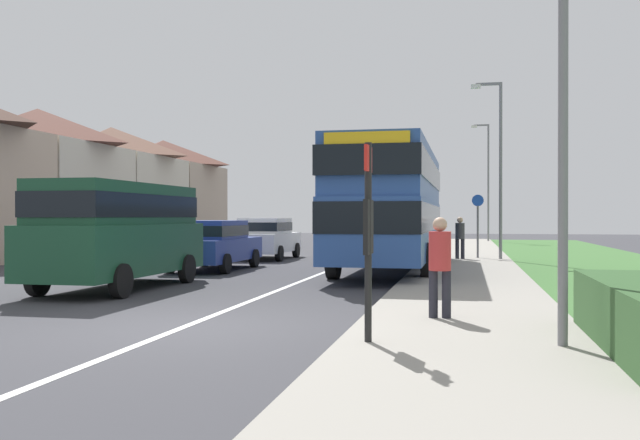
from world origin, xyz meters
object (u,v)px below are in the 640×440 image
(double_decker_bus, at_px, (392,202))
(street_lamp_mid, at_px, (497,158))
(parked_van_dark_green, at_px, (119,227))
(pedestrian_at_stop, at_px, (440,262))
(street_lamp_near, at_px, (554,21))
(cycle_route_sign, at_px, (478,223))
(parked_car_blue, at_px, (213,243))
(pedestrian_walking_away, at_px, (460,236))
(street_lamp_far, at_px, (487,175))
(parked_car_white, at_px, (266,237))
(bus_stop_sign, at_px, (368,228))

(double_decker_bus, distance_m, street_lamp_mid, 6.25)
(parked_van_dark_green, height_order, pedestrian_at_stop, parked_van_dark_green)
(street_lamp_near, bearing_deg, cycle_route_sign, 91.92)
(parked_car_blue, xyz_separation_m, pedestrian_walking_away, (7.55, 5.62, 0.11))
(cycle_route_sign, bearing_deg, parked_car_blue, -141.94)
(parked_car_blue, bearing_deg, street_lamp_mid, 32.99)
(pedestrian_walking_away, relative_size, cycle_route_sign, 0.66)
(pedestrian_at_stop, distance_m, street_lamp_far, 35.33)
(pedestrian_at_stop, xyz_separation_m, street_lamp_mid, (1.52, 15.52, 2.88))
(parked_car_blue, bearing_deg, pedestrian_walking_away, 36.66)
(street_lamp_mid, xyz_separation_m, street_lamp_far, (0.16, 19.61, 0.52))
(double_decker_bus, height_order, street_lamp_far, street_lamp_far)
(street_lamp_far, bearing_deg, parked_van_dark_green, -106.37)
(parked_car_white, relative_size, street_lamp_mid, 0.64)
(double_decker_bus, relative_size, street_lamp_mid, 1.69)
(parked_van_dark_green, height_order, cycle_route_sign, cycle_route_sign)
(pedestrian_at_stop, xyz_separation_m, cycle_route_sign, (0.82, 16.16, 0.45))
(pedestrian_walking_away, height_order, street_lamp_far, street_lamp_far)
(parked_van_dark_green, xyz_separation_m, street_lamp_far, (9.16, 31.20, 2.94))
(pedestrian_at_stop, distance_m, street_lamp_mid, 15.85)
(parked_van_dark_green, bearing_deg, pedestrian_at_stop, -27.67)
(pedestrian_at_stop, relative_size, pedestrian_walking_away, 1.00)
(parked_car_white, distance_m, street_lamp_mid, 9.34)
(street_lamp_near, bearing_deg, pedestrian_at_stop, 125.37)
(double_decker_bus, distance_m, bus_stop_sign, 12.83)
(parked_car_blue, bearing_deg, parked_car_white, 89.58)
(bus_stop_sign, bearing_deg, double_decker_bus, 94.74)
(pedestrian_at_stop, relative_size, cycle_route_sign, 0.66)
(parked_van_dark_green, xyz_separation_m, street_lamp_near, (8.92, -5.94, 2.60))
(parked_car_white, height_order, pedestrian_at_stop, pedestrian_at_stop)
(parked_car_blue, xyz_separation_m, street_lamp_near, (8.81, -11.75, 3.17))
(parked_car_blue, xyz_separation_m, street_lamp_mid, (8.90, 5.78, 2.99))
(double_decker_bus, bearing_deg, street_lamp_far, 81.82)
(parked_van_dark_green, height_order, bus_stop_sign, bus_stop_sign)
(pedestrian_walking_away, distance_m, street_lamp_mid, 3.19)
(cycle_route_sign, relative_size, street_lamp_near, 0.36)
(pedestrian_at_stop, bearing_deg, street_lamp_far, 87.27)
(parked_car_white, bearing_deg, cycle_route_sign, 4.88)
(bus_stop_sign, bearing_deg, cycle_route_sign, 84.97)
(double_decker_bus, relative_size, parked_van_dark_green, 2.03)
(street_lamp_far, bearing_deg, parked_car_white, -114.64)
(parked_car_blue, relative_size, street_lamp_near, 0.65)
(bus_stop_sign, distance_m, street_lamp_near, 3.36)
(street_lamp_mid, relative_size, street_lamp_far, 0.87)
(street_lamp_near, bearing_deg, parked_van_dark_green, 146.33)
(parked_car_white, xyz_separation_m, bus_stop_sign, (6.54, -17.70, 0.65))
(parked_van_dark_green, distance_m, cycle_route_sign, 14.79)
(bus_stop_sign, bearing_deg, pedestrian_walking_away, 86.87)
(parked_car_blue, relative_size, bus_stop_sign, 1.74)
(pedestrian_at_stop, bearing_deg, cycle_route_sign, 87.09)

